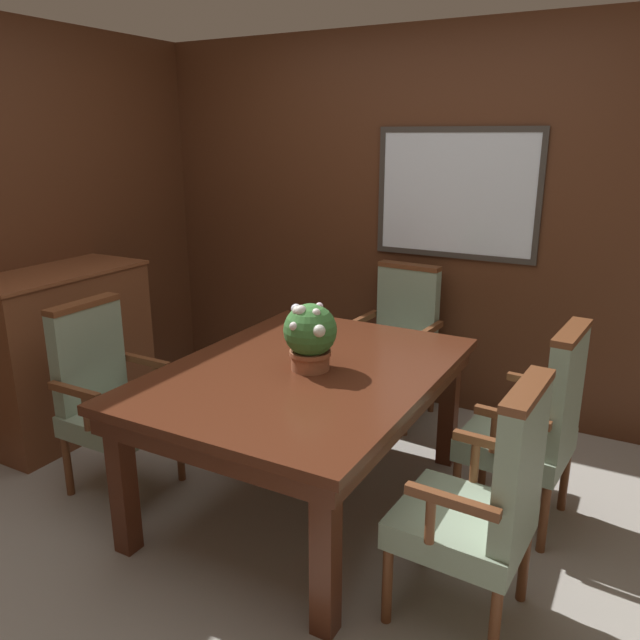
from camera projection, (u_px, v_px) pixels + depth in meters
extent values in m
plane|color=#A39E93|center=(262.00, 524.00, 2.99)|extent=(14.00, 14.00, 0.00)
cube|color=#4C2816|center=(408.00, 224.00, 4.14)|extent=(7.20, 0.06, 2.45)
cube|color=white|center=(456.00, 194.00, 3.89)|extent=(0.97, 0.01, 0.74)
cube|color=#38332D|center=(460.00, 129.00, 3.78)|extent=(1.04, 0.02, 0.04)
cube|color=#38332D|center=(452.00, 255.00, 4.00)|extent=(1.04, 0.02, 0.04)
cube|color=#38332D|center=(382.00, 191.00, 4.12)|extent=(0.04, 0.02, 0.74)
cube|color=#38332D|center=(540.00, 198.00, 3.66)|extent=(0.03, 0.02, 0.74)
cube|color=#4C2314|center=(123.00, 482.00, 2.72)|extent=(0.09, 0.09, 0.68)
cube|color=#4C2314|center=(326.00, 554.00, 2.25)|extent=(0.09, 0.09, 0.68)
cube|color=#4C2314|center=(294.00, 375.00, 3.93)|extent=(0.09, 0.09, 0.68)
cube|color=#4C2314|center=(449.00, 407.00, 3.47)|extent=(0.09, 0.09, 0.68)
cube|color=#4C2314|center=(305.00, 385.00, 3.01)|extent=(1.16, 1.59, 0.09)
cube|color=#4C2314|center=(305.00, 372.00, 2.99)|extent=(1.22, 1.65, 0.04)
cylinder|color=brown|center=(427.00, 531.00, 2.67)|extent=(0.04, 0.04, 0.33)
cylinder|color=brown|center=(387.00, 584.00, 2.35)|extent=(0.04, 0.04, 0.33)
cylinder|color=brown|center=(524.00, 564.00, 2.46)|extent=(0.04, 0.04, 0.33)
cylinder|color=brown|center=(494.00, 628.00, 2.14)|extent=(0.04, 0.04, 0.33)
cube|color=gray|center=(461.00, 524.00, 2.34)|extent=(0.49, 0.48, 0.11)
cube|color=gray|center=(521.00, 464.00, 2.16)|extent=(0.10, 0.42, 0.52)
cube|color=brown|center=(529.00, 390.00, 2.08)|extent=(0.11, 0.42, 0.03)
cylinder|color=brown|center=(475.00, 460.00, 2.51)|extent=(0.04, 0.04, 0.19)
cube|color=brown|center=(494.00, 444.00, 2.45)|extent=(0.33, 0.05, 0.04)
cylinder|color=brown|center=(430.00, 519.00, 2.13)|extent=(0.04, 0.04, 0.19)
cube|color=brown|center=(452.00, 501.00, 2.07)|extent=(0.33, 0.05, 0.04)
cylinder|color=brown|center=(484.00, 457.00, 3.28)|extent=(0.04, 0.04, 0.33)
cylinder|color=brown|center=(456.00, 491.00, 2.97)|extent=(0.04, 0.04, 0.33)
cylinder|color=brown|center=(564.00, 479.00, 3.07)|extent=(0.04, 0.04, 0.33)
cylinder|color=brown|center=(544.00, 519.00, 2.75)|extent=(0.04, 0.04, 0.33)
cube|color=gray|center=(515.00, 444.00, 2.95)|extent=(0.50, 0.49, 0.11)
cube|color=gray|center=(565.00, 391.00, 2.76)|extent=(0.11, 0.42, 0.52)
cube|color=brown|center=(573.00, 332.00, 2.68)|extent=(0.12, 0.42, 0.03)
cylinder|color=brown|center=(525.00, 397.00, 3.12)|extent=(0.04, 0.04, 0.19)
cube|color=brown|center=(541.00, 382.00, 3.05)|extent=(0.33, 0.06, 0.04)
cylinder|color=brown|center=(494.00, 433.00, 2.74)|extent=(0.04, 0.04, 0.19)
cube|color=brown|center=(512.00, 417.00, 2.68)|extent=(0.33, 0.06, 0.04)
cylinder|color=brown|center=(126.00, 486.00, 3.01)|extent=(0.04, 0.04, 0.33)
cylinder|color=brown|center=(180.00, 452.00, 3.33)|extent=(0.04, 0.04, 0.33)
cylinder|color=brown|center=(68.00, 465.00, 3.20)|extent=(0.04, 0.04, 0.33)
cylinder|color=brown|center=(125.00, 434.00, 3.52)|extent=(0.04, 0.04, 0.33)
cube|color=gray|center=(121.00, 420.00, 3.20)|extent=(0.47, 0.45, 0.11)
cube|color=gray|center=(88.00, 356.00, 3.20)|extent=(0.08, 0.42, 0.52)
cube|color=brown|center=(82.00, 304.00, 3.12)|extent=(0.09, 0.42, 0.03)
cylinder|color=brown|center=(87.00, 412.00, 2.95)|extent=(0.04, 0.04, 0.19)
cube|color=brown|center=(74.00, 391.00, 2.95)|extent=(0.33, 0.04, 0.04)
cylinder|color=brown|center=(157.00, 379.00, 3.34)|extent=(0.04, 0.04, 0.19)
cube|color=brown|center=(145.00, 361.00, 3.35)|extent=(0.33, 0.04, 0.04)
cylinder|color=brown|center=(350.00, 396.00, 4.04)|extent=(0.04, 0.04, 0.33)
cylinder|color=brown|center=(405.00, 410.00, 3.84)|extent=(0.04, 0.04, 0.33)
cylinder|color=brown|center=(380.00, 376.00, 4.37)|extent=(0.04, 0.04, 0.33)
cylinder|color=brown|center=(432.00, 388.00, 4.16)|extent=(0.04, 0.04, 0.33)
cube|color=gray|center=(393.00, 361.00, 4.04)|extent=(0.48, 0.50, 0.11)
cube|color=gray|center=(408.00, 307.00, 4.10)|extent=(0.42, 0.11, 0.52)
cube|color=brown|center=(409.00, 266.00, 4.03)|extent=(0.42, 0.12, 0.03)
cylinder|color=brown|center=(359.00, 334.00, 4.09)|extent=(0.04, 0.04, 0.19)
cube|color=brown|center=(365.00, 318.00, 4.12)|extent=(0.06, 0.33, 0.04)
cylinder|color=brown|center=(425.00, 347.00, 3.85)|extent=(0.04, 0.04, 0.19)
cube|color=brown|center=(431.00, 330.00, 3.88)|extent=(0.06, 0.33, 0.04)
cylinder|color=#9E5638|center=(310.00, 360.00, 2.96)|extent=(0.18, 0.18, 0.09)
cylinder|color=#9E5638|center=(310.00, 353.00, 2.95)|extent=(0.20, 0.20, 0.02)
sphere|color=#387033|center=(310.00, 330.00, 2.91)|extent=(0.25, 0.25, 0.25)
sphere|color=silver|center=(296.00, 309.00, 2.90)|extent=(0.05, 0.05, 0.05)
sphere|color=silver|center=(297.00, 311.00, 2.86)|extent=(0.05, 0.05, 0.05)
sphere|color=silver|center=(316.00, 313.00, 2.83)|extent=(0.04, 0.04, 0.04)
sphere|color=silver|center=(319.00, 331.00, 2.80)|extent=(0.06, 0.06, 0.06)
sphere|color=silver|center=(294.00, 326.00, 2.82)|extent=(0.04, 0.04, 0.04)
sphere|color=silver|center=(319.00, 306.00, 2.90)|extent=(0.04, 0.04, 0.04)
sphere|color=silver|center=(301.00, 311.00, 2.85)|extent=(0.05, 0.05, 0.05)
cube|color=brown|center=(64.00, 354.00, 3.83)|extent=(0.49, 1.03, 1.00)
cube|color=brown|center=(54.00, 273.00, 3.68)|extent=(0.51, 1.05, 0.02)
sphere|color=#4C422D|center=(88.00, 316.00, 3.63)|extent=(0.03, 0.03, 0.03)
sphere|color=#4C422D|center=(63.00, 390.00, 3.54)|extent=(0.03, 0.03, 0.03)
sphere|color=#4C422D|center=(124.00, 365.00, 3.93)|extent=(0.03, 0.03, 0.03)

